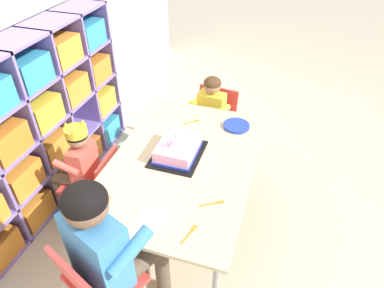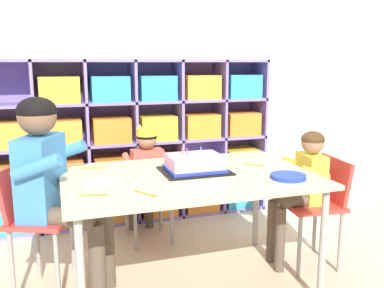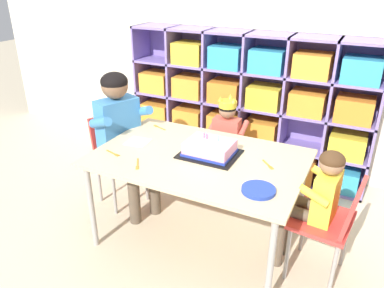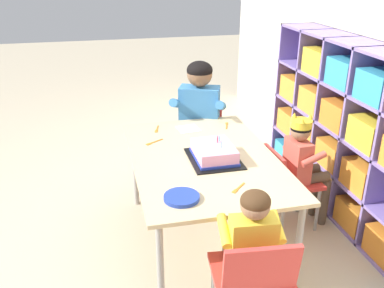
{
  "view_description": "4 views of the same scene",
  "coord_description": "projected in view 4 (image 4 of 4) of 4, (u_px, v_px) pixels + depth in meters",
  "views": [
    {
      "loc": [
        -1.52,
        -0.54,
        2.0
      ],
      "look_at": [
        -0.03,
        -0.06,
        0.8
      ],
      "focal_mm": 32.46,
      "sensor_mm": 36.0,
      "label": 1
    },
    {
      "loc": [
        -0.66,
        -2.04,
        1.22
      ],
      "look_at": [
        0.03,
        0.02,
        0.79
      ],
      "focal_mm": 39.23,
      "sensor_mm": 36.0,
      "label": 2
    },
    {
      "loc": [
        0.89,
        -1.89,
        1.7
      ],
      "look_at": [
        -0.04,
        -0.02,
        0.72
      ],
      "focal_mm": 35.02,
      "sensor_mm": 36.0,
      "label": 3
    },
    {
      "loc": [
        2.25,
        -0.6,
        1.74
      ],
      "look_at": [
        -0.05,
        -0.06,
        0.7
      ],
      "focal_mm": 39.53,
      "sensor_mm": 36.0,
      "label": 4
    }
  ],
  "objects": [
    {
      "name": "activity_table",
      "position": [
        203.0,
        164.0,
        2.59
      ],
      "size": [
        1.3,
        0.86,
        0.64
      ],
      "color": "#D1B789",
      "rests_on": "ground"
    },
    {
      "name": "guest_at_table_side",
      "position": [
        250.0,
        241.0,
        1.97
      ],
      "size": [
        0.31,
        0.31,
        0.82
      ],
      "rotation": [
        0.0,
        0.0,
        -1.68
      ],
      "color": "yellow",
      "rests_on": "ground"
    },
    {
      "name": "ground",
      "position": [
        202.0,
        242.0,
        2.83
      ],
      "size": [
        16.0,
        16.0,
        0.0
      ],
      "primitive_type": "plane",
      "color": "beige"
    },
    {
      "name": "child_with_crown",
      "position": [
        303.0,
        158.0,
        2.84
      ],
      "size": [
        0.3,
        0.31,
        0.82
      ],
      "rotation": [
        0.0,
        0.0,
        3.19
      ],
      "color": "#D15647",
      "rests_on": "ground"
    },
    {
      "name": "adult_helper_seated",
      "position": [
        198.0,
        115.0,
        3.2
      ],
      "size": [
        0.49,
        0.47,
        1.05
      ],
      "rotation": [
        0.0,
        0.0,
        1.18
      ],
      "color": "#3D7FBC",
      "rests_on": "ground"
    },
    {
      "name": "fork_near_child_seat",
      "position": [
        238.0,
        188.0,
        2.21
      ],
      "size": [
        0.1,
        0.1,
        0.0
      ],
      "rotation": [
        0.0,
        0.0,
        2.33
      ],
      "color": "orange",
      "rests_on": "activity_table"
    },
    {
      "name": "paper_plate_stack",
      "position": [
        182.0,
        197.0,
        2.11
      ],
      "size": [
        0.18,
        0.18,
        0.02
      ],
      "primitive_type": "cylinder",
      "color": "#233DA3",
      "rests_on": "activity_table"
    },
    {
      "name": "storage_cubby_shelf",
      "position": [
        359.0,
        144.0,
        2.89
      ],
      "size": [
        2.14,
        0.31,
        1.24
      ],
      "color": "#7F6BB2",
      "rests_on": "ground"
    },
    {
      "name": "birthday_cake_on_tray",
      "position": [
        214.0,
        153.0,
        2.52
      ],
      "size": [
        0.36,
        0.29,
        0.13
      ],
      "color": "black",
      "rests_on": "activity_table"
    },
    {
      "name": "classroom_chair_guest_side",
      "position": [
        254.0,
        277.0,
        1.93
      ],
      "size": [
        0.37,
        0.39,
        0.65
      ],
      "rotation": [
        0.0,
        0.0,
        -1.68
      ],
      "color": "red",
      "rests_on": "ground"
    },
    {
      "name": "fork_at_table_front_edge",
      "position": [
        157.0,
        129.0,
        2.98
      ],
      "size": [
        0.13,
        0.05,
        0.0
      ],
      "rotation": [
        0.0,
        0.0,
        2.86
      ],
      "color": "orange",
      "rests_on": "activity_table"
    },
    {
      "name": "fork_beside_plate_stack",
      "position": [
        227.0,
        125.0,
        3.05
      ],
      "size": [
        0.13,
        0.06,
        0.0
      ],
      "rotation": [
        0.0,
        0.0,
        5.95
      ],
      "color": "orange",
      "rests_on": "activity_table"
    },
    {
      "name": "classroom_chair_blue",
      "position": [
        287.0,
        180.0,
        2.88
      ],
      "size": [
        0.33,
        0.35,
        0.59
      ],
      "rotation": [
        0.0,
        0.0,
        3.19
      ],
      "color": "red",
      "rests_on": "ground"
    },
    {
      "name": "paper_napkin_square",
      "position": [
        188.0,
        129.0,
        2.99
      ],
      "size": [
        0.16,
        0.16,
        0.0
      ],
      "primitive_type": "cube",
      "rotation": [
        0.0,
        0.0,
        0.12
      ],
      "color": "white",
      "rests_on": "activity_table"
    },
    {
      "name": "classroom_chair_adult_side",
      "position": [
        200.0,
        135.0,
        3.38
      ],
      "size": [
        0.42,
        0.44,
        0.7
      ],
      "rotation": [
        0.0,
        0.0,
        1.18
      ],
      "color": "red",
      "rests_on": "ground"
    },
    {
      "name": "fork_by_napkin",
      "position": [
        153.0,
        142.0,
        2.77
      ],
      "size": [
        0.09,
        0.13,
        0.0
      ],
      "rotation": [
        0.0,
        0.0,
        2.13
      ],
      "color": "orange",
      "rests_on": "activity_table"
    }
  ]
}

